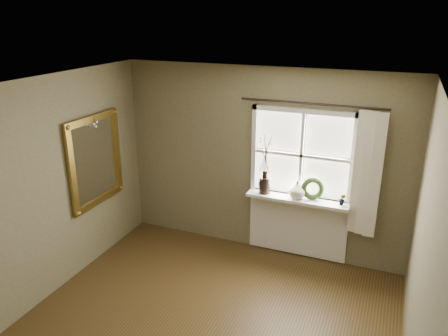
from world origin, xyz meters
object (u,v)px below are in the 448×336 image
Objects in this scene: dark_jug at (265,185)px; wreath at (313,191)px; gilt_mirror at (95,160)px; cream_vase at (297,189)px.

wreath is (0.64, 0.04, 0.00)m from dark_jug.
cream_vase is at bearing 19.67° from gilt_mirror.
dark_jug is 0.45m from cream_vase.
wreath reaches higher than dark_jug.
cream_vase is 0.20m from wreath.
gilt_mirror is at bearing -156.49° from dark_jug.
wreath is at bearing 19.11° from gilt_mirror.
dark_jug is 0.18× the size of gilt_mirror.
wreath is (0.19, 0.04, -0.01)m from cream_vase.
dark_jug is at bearing 165.26° from wreath.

